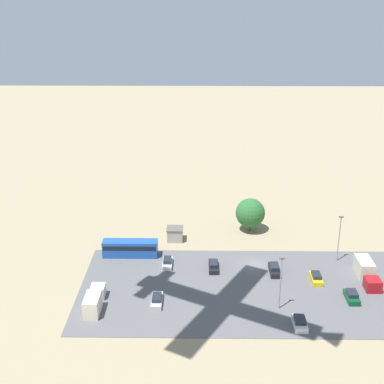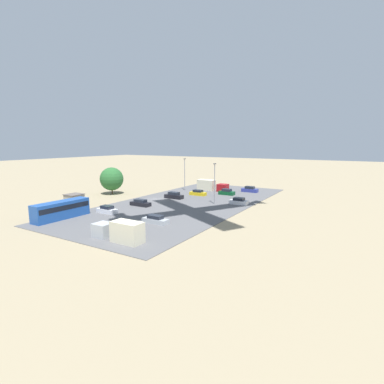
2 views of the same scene
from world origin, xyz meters
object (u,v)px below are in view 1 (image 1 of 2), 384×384
at_px(parked_car_0, 157,300).
at_px(parked_car_1, 213,266).
at_px(parked_car_4, 316,278).
at_px(parked_truck_0, 366,272).
at_px(parked_car_7, 167,263).
at_px(parked_car_3, 352,296).
at_px(parked_car_5, 300,323).
at_px(bus, 130,248).
at_px(shed_building, 175,234).
at_px(parked_car_2, 274,269).
at_px(parked_truck_1, 94,301).

relative_size(parked_car_0, parked_car_1, 1.00).
relative_size(parked_car_4, parked_truck_0, 0.48).
distance_m(parked_car_1, parked_truck_0, 27.52).
height_order(parked_car_7, parked_truck_0, parked_truck_0).
relative_size(parked_car_3, parked_car_5, 1.00).
height_order(bus, parked_truck_0, bus).
bearing_deg(parked_car_4, parked_car_1, 167.19).
bearing_deg(parked_car_5, parked_car_0, -15.30).
distance_m(bus, parked_car_4, 35.51).
bearing_deg(parked_truck_0, parked_car_4, 5.72).
xyz_separation_m(shed_building, parked_car_4, (-25.92, 16.38, -0.70)).
distance_m(shed_building, parked_car_1, 14.48).
bearing_deg(parked_car_2, parked_car_4, 157.98).
distance_m(bus, parked_car_2, 27.97).
xyz_separation_m(parked_car_1, parked_truck_0, (-27.32, 3.23, 0.78)).
xyz_separation_m(parked_car_2, parked_car_7, (19.79, -2.42, -0.06)).
bearing_deg(parked_truck_0, parked_car_5, 45.53).
distance_m(parked_car_3, parked_truck_0, 8.36).
bearing_deg(parked_car_1, parked_car_3, 155.81).
relative_size(parked_car_2, parked_truck_0, 0.52).
xyz_separation_m(shed_building, parked_car_0, (1.97, 24.01, -0.72)).
distance_m(bus, parked_truck_0, 44.18).
xyz_separation_m(parked_car_4, parked_truck_1, (37.97, 9.21, 0.75)).
height_order(parked_car_2, parked_car_4, parked_car_2).
relative_size(bus, parked_car_3, 2.54).
distance_m(parked_car_4, parked_truck_1, 39.08).
xyz_separation_m(bus, parked_car_7, (-7.45, 3.85, -1.12)).
bearing_deg(parked_car_4, parked_car_5, -111.13).
bearing_deg(shed_building, parked_truck_1, 64.79).
relative_size(parked_car_2, parked_car_5, 1.15).
distance_m(parked_car_0, parked_car_1, 15.24).
distance_m(parked_car_0, parked_car_7, 12.94).
height_order(bus, parked_truck_1, bus).
bearing_deg(parked_car_2, parked_car_3, 142.57).
relative_size(bus, parked_car_1, 2.22).
relative_size(parked_car_1, parked_car_2, 1.00).
xyz_separation_m(parked_car_2, parked_car_3, (-11.78, 9.02, -0.02)).
bearing_deg(parked_car_4, parked_car_3, -52.55).
height_order(parked_car_1, parked_car_5, parked_car_5).
distance_m(parked_car_7, parked_truck_0, 36.24).
bearing_deg(parked_truck_0, parked_car_1, -6.74).
xyz_separation_m(parked_car_0, parked_car_7, (-1.03, -12.90, 0.03)).
height_order(parked_car_0, parked_car_1, parked_car_1).
distance_m(bus, parked_car_1, 16.88).
bearing_deg(parked_car_1, parked_car_5, 125.67).
relative_size(parked_car_1, parked_car_4, 1.08).
distance_m(parked_car_1, parked_car_7, 8.72).
relative_size(parked_car_2, parked_truck_1, 0.57).
bearing_deg(bus, parked_car_1, 72.80).
xyz_separation_m(parked_car_2, parked_truck_1, (30.91, 12.07, 0.68)).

